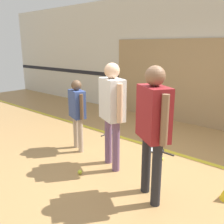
# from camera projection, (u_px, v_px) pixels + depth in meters

# --- Properties ---
(ground_plane) EXTENTS (16.00, 16.00, 0.00)m
(ground_plane) POSITION_uv_depth(u_px,v_px,m) (124.00, 166.00, 4.06)
(ground_plane) COLOR #A87F4C
(wall_back) EXTENTS (16.00, 0.07, 3.20)m
(wall_back) POSITION_uv_depth(u_px,v_px,m) (203.00, 59.00, 5.80)
(wall_back) COLOR beige
(wall_back) RESTS_ON ground_plane
(wall_panel) EXTENTS (3.37, 0.05, 2.07)m
(wall_panel) POSITION_uv_depth(u_px,v_px,m) (170.00, 80.00, 6.40)
(wall_panel) COLOR #9E7F56
(wall_panel) RESTS_ON ground_plane
(floor_stripe) EXTENTS (14.40, 0.10, 0.01)m
(floor_stripe) POSITION_uv_depth(u_px,v_px,m) (156.00, 148.00, 4.80)
(floor_stripe) COLOR yellow
(floor_stripe) RESTS_ON ground_plane
(person_instructor) EXTENTS (0.58, 0.43, 1.66)m
(person_instructor) POSITION_uv_depth(u_px,v_px,m) (112.00, 105.00, 3.81)
(person_instructor) COLOR #6B4C70
(person_instructor) RESTS_ON ground_plane
(person_student_left) EXTENTS (0.47, 0.32, 1.32)m
(person_student_left) POSITION_uv_depth(u_px,v_px,m) (77.00, 108.00, 4.52)
(person_student_left) COLOR tan
(person_student_left) RESTS_ON ground_plane
(person_student_right) EXTENTS (0.55, 0.48, 1.69)m
(person_student_right) POSITION_uv_depth(u_px,v_px,m) (153.00, 120.00, 2.97)
(person_student_right) COLOR #232328
(person_student_right) RESTS_ON ground_plane
(racket_spare_on_floor) EXTENTS (0.53, 0.30, 0.03)m
(racket_spare_on_floor) POSITION_uv_depth(u_px,v_px,m) (157.00, 150.00, 4.66)
(racket_spare_on_floor) COLOR #28282D
(racket_spare_on_floor) RESTS_ON ground_plane
(racket_second_spare) EXTENTS (0.30, 0.51, 0.03)m
(racket_second_spare) POSITION_uv_depth(u_px,v_px,m) (111.00, 132.00, 5.64)
(racket_second_spare) COLOR blue
(racket_second_spare) RESTS_ON ground_plane
(tennis_ball_near_instructor) EXTENTS (0.07, 0.07, 0.07)m
(tennis_ball_near_instructor) POSITION_uv_depth(u_px,v_px,m) (80.00, 172.00, 3.82)
(tennis_ball_near_instructor) COLOR #CCE038
(tennis_ball_near_instructor) RESTS_ON ground_plane
(tennis_ball_by_spare_racket) EXTENTS (0.07, 0.07, 0.07)m
(tennis_ball_by_spare_racket) POSITION_uv_depth(u_px,v_px,m) (147.00, 145.00, 4.82)
(tennis_ball_by_spare_racket) COLOR #CCE038
(tennis_ball_by_spare_racket) RESTS_ON ground_plane
(tennis_ball_stray_left) EXTENTS (0.07, 0.07, 0.07)m
(tennis_ball_stray_left) POSITION_uv_depth(u_px,v_px,m) (162.00, 159.00, 4.26)
(tennis_ball_stray_left) COLOR #CCE038
(tennis_ball_stray_left) RESTS_ON ground_plane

